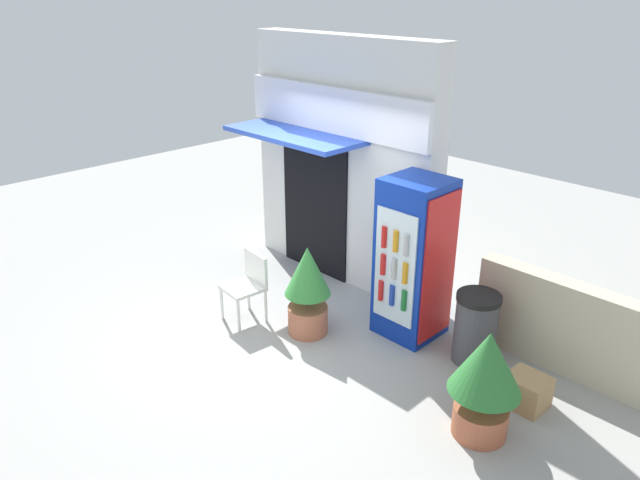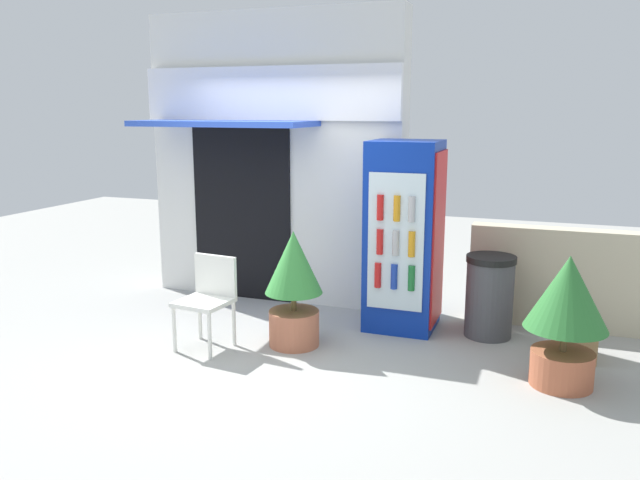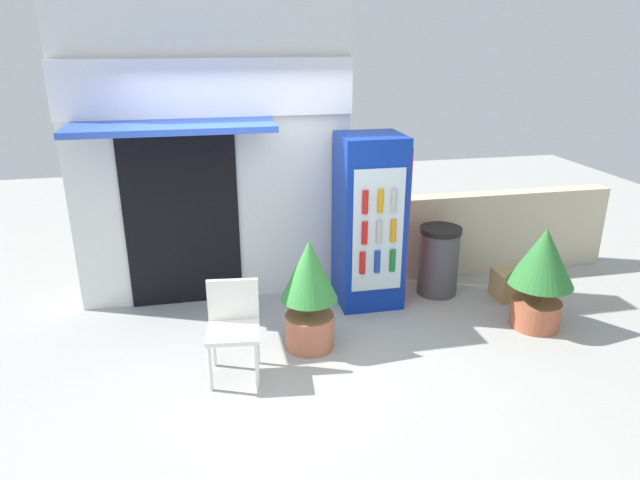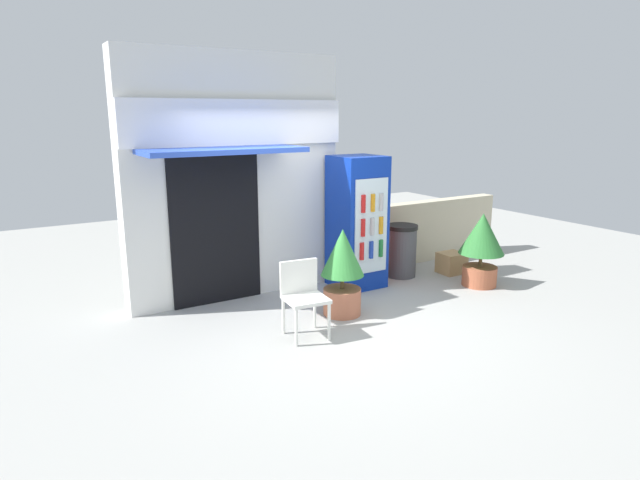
{
  "view_description": "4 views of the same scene",
  "coord_description": "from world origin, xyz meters",
  "px_view_note": "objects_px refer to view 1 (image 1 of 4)",
  "views": [
    {
      "loc": [
        4.72,
        -3.87,
        3.76
      ],
      "look_at": [
        0.32,
        0.46,
        1.1
      ],
      "focal_mm": 33.38,
      "sensor_mm": 36.0,
      "label": 1
    },
    {
      "loc": [
        2.53,
        -4.98,
        2.17
      ],
      "look_at": [
        0.51,
        0.5,
        0.96
      ],
      "focal_mm": 35.93,
      "sensor_mm": 36.0,
      "label": 2
    },
    {
      "loc": [
        -0.53,
        -4.43,
        2.83
      ],
      "look_at": [
        0.5,
        0.5,
        0.98
      ],
      "focal_mm": 31.66,
      "sensor_mm": 36.0,
      "label": 3
    },
    {
      "loc": [
        -3.19,
        -5.02,
        2.45
      ],
      "look_at": [
        0.26,
        0.61,
        0.88
      ],
      "focal_mm": 30.31,
      "sensor_mm": 36.0,
      "label": 4
    }
  ],
  "objects_px": {
    "potted_plant_curbside": "(486,375)",
    "cardboard_box": "(527,391)",
    "potted_plant_near_shop": "(308,286)",
    "plastic_chair": "(248,282)",
    "trash_bin": "(476,328)",
    "drink_cooler": "(414,259)"
  },
  "relations": [
    {
      "from": "potted_plant_curbside",
      "to": "cardboard_box",
      "type": "xyz_separation_m",
      "value": [
        0.11,
        0.67,
        -0.47
      ]
    },
    {
      "from": "potted_plant_near_shop",
      "to": "potted_plant_curbside",
      "type": "bearing_deg",
      "value": -2.01
    },
    {
      "from": "potted_plant_near_shop",
      "to": "plastic_chair",
      "type": "bearing_deg",
      "value": -158.04
    },
    {
      "from": "trash_bin",
      "to": "cardboard_box",
      "type": "height_order",
      "value": "trash_bin"
    },
    {
      "from": "drink_cooler",
      "to": "cardboard_box",
      "type": "distance_m",
      "value": 1.81
    },
    {
      "from": "trash_bin",
      "to": "drink_cooler",
      "type": "bearing_deg",
      "value": -178.53
    },
    {
      "from": "trash_bin",
      "to": "potted_plant_curbside",
      "type": "bearing_deg",
      "value": -55.1
    },
    {
      "from": "drink_cooler",
      "to": "potted_plant_curbside",
      "type": "distance_m",
      "value": 1.8
    },
    {
      "from": "drink_cooler",
      "to": "trash_bin",
      "type": "xyz_separation_m",
      "value": [
        0.84,
        0.02,
        -0.53
      ]
    },
    {
      "from": "potted_plant_near_shop",
      "to": "trash_bin",
      "type": "bearing_deg",
      "value": 27.71
    },
    {
      "from": "potted_plant_curbside",
      "to": "plastic_chair",
      "type": "bearing_deg",
      "value": -176.08
    },
    {
      "from": "trash_bin",
      "to": "plastic_chair",
      "type": "bearing_deg",
      "value": -153.98
    },
    {
      "from": "potted_plant_near_shop",
      "to": "trash_bin",
      "type": "distance_m",
      "value": 1.89
    },
    {
      "from": "drink_cooler",
      "to": "trash_bin",
      "type": "bearing_deg",
      "value": 1.47
    },
    {
      "from": "trash_bin",
      "to": "potted_plant_near_shop",
      "type": "bearing_deg",
      "value": -152.29
    },
    {
      "from": "plastic_chair",
      "to": "potted_plant_curbside",
      "type": "distance_m",
      "value": 3.07
    },
    {
      "from": "potted_plant_near_shop",
      "to": "potted_plant_curbside",
      "type": "xyz_separation_m",
      "value": [
        2.34,
        -0.08,
        0.03
      ]
    },
    {
      "from": "potted_plant_near_shop",
      "to": "cardboard_box",
      "type": "distance_m",
      "value": 2.55
    },
    {
      "from": "drink_cooler",
      "to": "plastic_chair",
      "type": "height_order",
      "value": "drink_cooler"
    },
    {
      "from": "drink_cooler",
      "to": "potted_plant_near_shop",
      "type": "height_order",
      "value": "drink_cooler"
    },
    {
      "from": "potted_plant_near_shop",
      "to": "trash_bin",
      "type": "xyz_separation_m",
      "value": [
        1.67,
        0.88,
        -0.2
      ]
    },
    {
      "from": "trash_bin",
      "to": "cardboard_box",
      "type": "relative_size",
      "value": 2.1
    }
  ]
}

